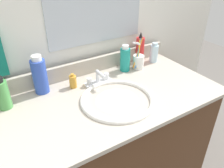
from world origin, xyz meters
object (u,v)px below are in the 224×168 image
at_px(faucet, 99,79).
at_px(cup_white_ceramic, 138,61).
at_px(bottle_mouthwash_teal, 125,59).
at_px(bottle_gel_clear, 154,53).
at_px(bottle_shampoo_blue, 40,76).
at_px(bottle_spray_red, 140,49).
at_px(bottle_toner_green, 2,94).
at_px(bottle_oil_amber, 73,81).

bearing_deg(faucet, cup_white_ceramic, 7.11).
bearing_deg(bottle_mouthwash_teal, bottle_gel_clear, 1.19).
height_order(faucet, bottle_shampoo_blue, bottle_shampoo_blue).
distance_m(bottle_spray_red, bottle_mouthwash_teal, 0.17).
xyz_separation_m(bottle_toner_green, bottle_mouthwash_teal, (0.70, 0.02, 0.00)).
height_order(bottle_shampoo_blue, bottle_spray_red, bottle_shampoo_blue).
bearing_deg(bottle_toner_green, bottle_mouthwash_teal, 1.49).
bearing_deg(bottle_toner_green, faucet, -4.68).
height_order(bottle_spray_red, bottle_gel_clear, bottle_spray_red).
bearing_deg(bottle_oil_amber, cup_white_ceramic, -0.14).
bearing_deg(bottle_spray_red, bottle_toner_green, -174.94).
height_order(bottle_spray_red, cup_white_ceramic, bottle_spray_red).
relative_size(bottle_toner_green, bottle_spray_red, 0.81).
distance_m(bottle_shampoo_blue, cup_white_ceramic, 0.60).
bearing_deg(faucet, bottle_toner_green, 175.32).
bearing_deg(bottle_oil_amber, bottle_shampoo_blue, 163.87).
height_order(bottle_toner_green, bottle_gel_clear, bottle_toner_green).
distance_m(bottle_gel_clear, cup_white_ceramic, 0.15).
bearing_deg(bottle_oil_amber, faucet, -16.09).
relative_size(bottle_toner_green, bottle_gel_clear, 1.24).
height_order(faucet, cup_white_ceramic, cup_white_ceramic).
xyz_separation_m(bottle_shampoo_blue, bottle_spray_red, (0.67, 0.03, -0.01)).
relative_size(bottle_toner_green, bottle_oil_amber, 1.99).
bearing_deg(bottle_shampoo_blue, bottle_mouthwash_teal, -3.01).
height_order(bottle_mouthwash_teal, bottle_gel_clear, bottle_mouthwash_teal).
bearing_deg(bottle_shampoo_blue, bottle_gel_clear, -1.69).
bearing_deg(bottle_shampoo_blue, faucet, -16.11).
distance_m(bottle_toner_green, bottle_spray_red, 0.86).
distance_m(bottle_mouthwash_teal, cup_white_ceramic, 0.09).
height_order(bottle_mouthwash_teal, cup_white_ceramic, cup_white_ceramic).
relative_size(faucet, bottle_oil_amber, 1.95).
xyz_separation_m(bottle_toner_green, bottle_oil_amber, (0.35, -0.00, -0.04)).
relative_size(faucet, bottle_toner_green, 0.98).
bearing_deg(bottle_toner_green, bottle_shampoo_blue, 13.33).
distance_m(bottle_toner_green, bottle_shampoo_blue, 0.20).
distance_m(bottle_oil_amber, bottle_mouthwash_teal, 0.36).
relative_size(bottle_shampoo_blue, bottle_oil_amber, 2.52).
xyz_separation_m(bottle_mouthwash_teal, cup_white_ceramic, (0.09, -0.02, -0.03)).
relative_size(bottle_mouthwash_teal, bottle_gel_clear, 1.26).
xyz_separation_m(bottle_oil_amber, bottle_spray_red, (0.51, 0.08, 0.05)).
bearing_deg(faucet, bottle_oil_amber, 163.91).
relative_size(bottle_oil_amber, bottle_spray_red, 0.41).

